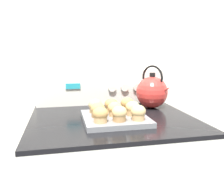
# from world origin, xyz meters

# --- Properties ---
(wall_back) EXTENTS (8.00, 0.05, 2.40)m
(wall_back) POSITION_xyz_m (0.00, 0.68, 1.20)
(wall_back) COLOR silver
(wall_back) RESTS_ON ground_plane
(control_panel) EXTENTS (0.73, 0.07, 0.20)m
(control_panel) POSITION_xyz_m (0.00, 0.63, 1.00)
(control_panel) COLOR silver
(control_panel) RESTS_ON stove_range
(muffin_pan) EXTENTS (0.28, 0.28, 0.02)m
(muffin_pan) POSITION_xyz_m (0.00, 0.28, 0.91)
(muffin_pan) COLOR slate
(muffin_pan) RESTS_ON stove_range
(muffin_r0_c0) EXTENTS (0.06, 0.06, 0.06)m
(muffin_r0_c0) POSITION_xyz_m (-0.08, 0.20, 0.95)
(muffin_r0_c0) COLOR tan
(muffin_r0_c0) RESTS_ON muffin_pan
(muffin_r0_c1) EXTENTS (0.06, 0.06, 0.06)m
(muffin_r0_c1) POSITION_xyz_m (-0.00, 0.20, 0.95)
(muffin_r0_c1) COLOR #A37A4C
(muffin_r0_c1) RESTS_ON muffin_pan
(muffin_r0_c2) EXTENTS (0.06, 0.06, 0.06)m
(muffin_r0_c2) POSITION_xyz_m (0.08, 0.20, 0.95)
(muffin_r0_c2) COLOR tan
(muffin_r0_c2) RESTS_ON muffin_pan
(muffin_r1_c0) EXTENTS (0.06, 0.06, 0.06)m
(muffin_r1_c0) POSITION_xyz_m (-0.08, 0.28, 0.95)
(muffin_r1_c0) COLOR olive
(muffin_r1_c0) RESTS_ON muffin_pan
(muffin_r1_c1) EXTENTS (0.06, 0.06, 0.06)m
(muffin_r1_c1) POSITION_xyz_m (-0.00, 0.28, 0.95)
(muffin_r1_c1) COLOR tan
(muffin_r1_c1) RESTS_ON muffin_pan
(muffin_r1_c2) EXTENTS (0.06, 0.06, 0.06)m
(muffin_r1_c2) POSITION_xyz_m (0.08, 0.27, 0.95)
(muffin_r1_c2) COLOR tan
(muffin_r1_c2) RESTS_ON muffin_pan
(muffin_r2_c0) EXTENTS (0.06, 0.06, 0.06)m
(muffin_r2_c0) POSITION_xyz_m (-0.08, 0.35, 0.95)
(muffin_r2_c0) COLOR #A37A4C
(muffin_r2_c0) RESTS_ON muffin_pan
(muffin_r2_c1) EXTENTS (0.06, 0.06, 0.06)m
(muffin_r2_c1) POSITION_xyz_m (0.00, 0.35, 0.95)
(muffin_r2_c1) COLOR tan
(muffin_r2_c1) RESTS_ON muffin_pan
(muffin_r2_c2) EXTENTS (0.06, 0.06, 0.06)m
(muffin_r2_c2) POSITION_xyz_m (0.08, 0.36, 0.95)
(muffin_r2_c2) COLOR olive
(muffin_r2_c2) RESTS_ON muffin_pan
(tea_kettle) EXTENTS (0.17, 0.19, 0.23)m
(tea_kettle) POSITION_xyz_m (0.25, 0.47, 0.99)
(tea_kettle) COLOR red
(tea_kettle) RESTS_ON stove_range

